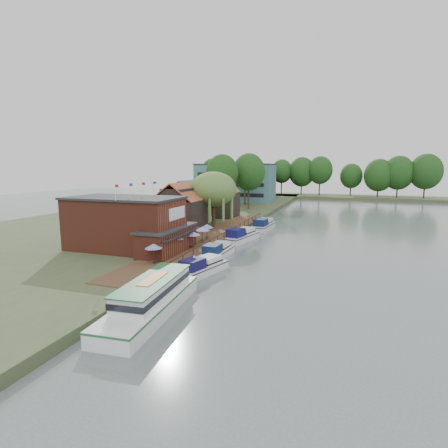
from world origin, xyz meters
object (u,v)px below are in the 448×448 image
(pub, at_px, (137,224))
(cottage_b, at_px, (188,201))
(umbrella_1, at_px, (176,244))
(cottage_a, at_px, (180,207))
(umbrella_0, at_px, (154,254))
(cruiser_3, at_px, (263,224))
(cruiser_0, at_px, (202,265))
(umbrella_4, at_px, (207,232))
(willow, at_px, (213,200))
(umbrella_2, at_px, (192,240))
(hotel_block, at_px, (235,182))
(tour_boat, at_px, (150,297))
(umbrella_3, at_px, (202,235))
(swan, at_px, (182,289))
(cottage_c, at_px, (221,198))
(cruiser_1, at_px, (217,250))
(cruiser_2, at_px, (241,234))

(pub, distance_m, cottage_b, 25.33)
(umbrella_1, bearing_deg, cottage_a, 114.39)
(umbrella_0, distance_m, cruiser_3, 32.62)
(cruiser_0, bearing_deg, umbrella_4, 123.90)
(willow, distance_m, cruiser_0, 26.06)
(umbrella_2, bearing_deg, pub, -155.59)
(hotel_block, xyz_separation_m, tour_boat, (19.46, -87.08, -5.67))
(cruiser_0, xyz_separation_m, cruiser_3, (0.39, 30.70, 0.13))
(umbrella_3, bearing_deg, swan, -74.00)
(umbrella_3, xyz_separation_m, swan, (4.89, -17.05, -2.07))
(hotel_block, relative_size, umbrella_0, 10.69)
(willow, height_order, cruiser_0, willow)
(willow, bearing_deg, hotel_block, 102.71)
(cottage_b, xyz_separation_m, tour_boat, (15.46, -41.08, -3.77))
(umbrella_1, xyz_separation_m, umbrella_4, (0.64, 9.35, 0.00))
(cottage_a, height_order, swan, cottage_a)
(willow, height_order, tour_boat, willow)
(pub, bearing_deg, hotel_block, 96.43)
(cottage_c, height_order, umbrella_3, cottage_c)
(cottage_b, distance_m, umbrella_2, 24.61)
(tour_boat, bearing_deg, umbrella_0, 114.16)
(pub, distance_m, umbrella_1, 6.30)
(umbrella_1, xyz_separation_m, umbrella_2, (0.92, 3.15, 0.00))
(umbrella_3, xyz_separation_m, umbrella_4, (-0.26, 2.54, 0.00))
(willow, bearing_deg, cottage_b, 146.31)
(umbrella_2, relative_size, swan, 5.40)
(cottage_c, xyz_separation_m, cruiser_0, (11.23, -38.35, -4.19))
(cottage_b, bearing_deg, cruiser_3, 4.95)
(cottage_a, relative_size, umbrella_3, 3.56)
(cruiser_0, bearing_deg, cottage_b, 132.09)
(cottage_b, bearing_deg, umbrella_1, -68.58)
(cottage_a, xyz_separation_m, cruiser_3, (12.62, 11.35, -4.06))
(cottage_a, bearing_deg, hotel_block, 97.13)
(cruiser_1, bearing_deg, cruiser_2, 91.09)
(cottage_c, relative_size, cruiser_0, 0.95)
(pub, xyz_separation_m, willow, (3.50, 20.00, 1.56))
(umbrella_2, bearing_deg, cruiser_1, 4.53)
(cottage_b, xyz_separation_m, cruiser_1, (14.32, -21.65, -4.19))
(cottage_b, relative_size, tour_boat, 0.71)
(hotel_block, bearing_deg, cruiser_3, -66.27)
(willow, height_order, cruiser_2, willow)
(hotel_block, relative_size, cruiser_3, 2.58)
(umbrella_3, bearing_deg, cruiser_3, 76.03)
(cottage_b, relative_size, cruiser_3, 0.98)
(cruiser_3, bearing_deg, swan, -86.32)
(cruiser_1, relative_size, tour_boat, 0.66)
(umbrella_3, height_order, tour_boat, umbrella_3)
(umbrella_1, bearing_deg, umbrella_2, 73.67)
(umbrella_4, height_order, cruiser_1, umbrella_4)
(cruiser_0, distance_m, swan, 6.05)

